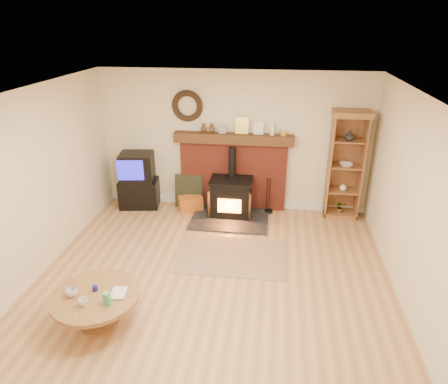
# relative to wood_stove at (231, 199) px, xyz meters

# --- Properties ---
(ground) EXTENTS (5.50, 5.50, 0.00)m
(ground) POSITION_rel_wood_stove_xyz_m (-0.01, -2.27, -0.35)
(ground) COLOR #A97146
(ground) RESTS_ON ground
(room_shell) EXTENTS (5.02, 5.52, 2.61)m
(room_shell) POSITION_rel_wood_stove_xyz_m (-0.02, -2.18, 1.37)
(room_shell) COLOR beige
(room_shell) RESTS_ON ground
(chimney_breast) EXTENTS (2.20, 0.22, 1.78)m
(chimney_breast) POSITION_rel_wood_stove_xyz_m (-0.00, 0.40, 0.45)
(chimney_breast) COLOR maroon
(chimney_breast) RESTS_ON ground
(wood_stove) EXTENTS (1.40, 1.00, 1.28)m
(wood_stove) POSITION_rel_wood_stove_xyz_m (0.00, 0.00, 0.00)
(wood_stove) COLOR black
(wood_stove) RESTS_ON ground
(area_rug) EXTENTS (1.66, 1.15, 0.01)m
(area_rug) POSITION_rel_wood_stove_xyz_m (0.19, -1.38, -0.34)
(area_rug) COLOR brown
(area_rug) RESTS_ON ground
(tv_unit) EXTENTS (0.80, 0.61, 1.08)m
(tv_unit) POSITION_rel_wood_stove_xyz_m (-1.83, 0.20, 0.17)
(tv_unit) COLOR black
(tv_unit) RESTS_ON ground
(curio_cabinet) EXTENTS (0.64, 0.46, 1.99)m
(curio_cabinet) POSITION_rel_wood_stove_xyz_m (2.02, 0.28, 0.65)
(curio_cabinet) COLOR brown
(curio_cabinet) RESTS_ON ground
(firelog_box) EXTENTS (0.51, 0.43, 0.28)m
(firelog_box) POSITION_rel_wood_stove_xyz_m (-0.79, 0.13, -0.21)
(firelog_box) COLOR orange
(firelog_box) RESTS_ON ground
(leaning_painting) EXTENTS (0.54, 0.15, 0.65)m
(leaning_painting) POSITION_rel_wood_stove_xyz_m (-0.85, 0.28, -0.02)
(leaning_painting) COLOR black
(leaning_painting) RESTS_ON ground
(fire_tools) EXTENTS (0.16, 0.16, 0.70)m
(fire_tools) POSITION_rel_wood_stove_xyz_m (0.70, 0.23, -0.24)
(fire_tools) COLOR black
(fire_tools) RESTS_ON ground
(coffee_table) EXTENTS (1.04, 1.04, 0.60)m
(coffee_table) POSITION_rel_wood_stove_xyz_m (-1.24, -3.09, 0.01)
(coffee_table) COLOR brown
(coffee_table) RESTS_ON ground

